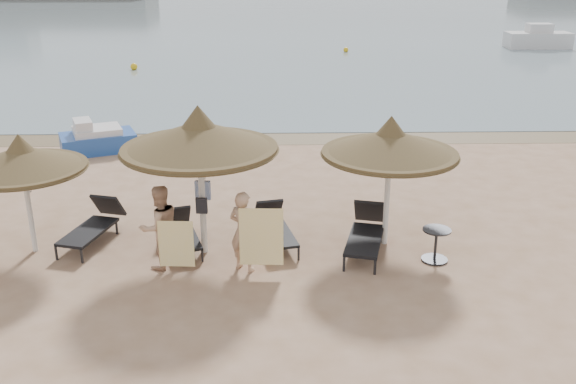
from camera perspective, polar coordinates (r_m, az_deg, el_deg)
name	(u,v)px	position (r m, az deg, el deg)	size (l,w,h in m)	color
ground	(224,269)	(12.92, -5.72, -6.83)	(160.00, 160.00, 0.00)	tan
wet_sand_strip	(243,138)	(21.67, -3.99, 4.77)	(200.00, 1.60, 0.01)	brown
palapa_left	(22,159)	(13.90, -22.60, 2.73)	(2.58, 2.58, 2.56)	silver
palapa_center	(199,137)	(12.78, -7.91, 4.87)	(3.17, 3.17, 3.14)	silver
palapa_right	(390,143)	(13.30, 9.07, 4.31)	(2.85, 2.85, 2.83)	silver
lounger_far_left	(94,224)	(14.53, -16.84, -2.73)	(1.13, 2.04, 0.87)	#222326
lounger_near_left	(182,231)	(13.88, -9.40, -3.46)	(1.01, 1.74, 0.74)	#222326
lounger_near_right	(275,227)	(13.84, -1.20, -3.09)	(0.99, 1.89, 0.81)	#222326
lounger_far_right	(366,232)	(13.59, 6.97, -3.52)	(1.15, 2.12, 0.91)	#222326
side_table	(436,246)	(13.39, 12.98, -4.69)	(0.58, 0.58, 0.69)	#222326
person_left	(160,221)	(12.77, -11.34, -2.52)	(0.92, 0.60, 2.00)	tan
person_right	(243,225)	(12.46, -4.00, -2.96)	(0.88, 0.57, 1.92)	tan
towel_left	(176,244)	(12.53, -9.91, -4.57)	(0.69, 0.06, 0.96)	yellow
towel_right	(261,237)	(12.28, -2.39, -4.03)	(0.84, 0.06, 1.18)	yellow
bag_patterned	(203,190)	(13.32, -7.58, 0.16)	(0.32, 0.14, 0.40)	silver
bag_dark	(202,206)	(13.08, -7.69, -1.21)	(0.24, 0.10, 0.33)	black
pedal_boat	(97,139)	(21.05, -16.63, 4.53)	(2.57, 2.06, 1.04)	#214A9B
buoy_left	(134,67)	(35.25, -13.54, 10.78)	(0.37, 0.37, 0.37)	yellow
buoy_mid	(346,50)	(40.65, 5.17, 12.48)	(0.31, 0.31, 0.31)	yellow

